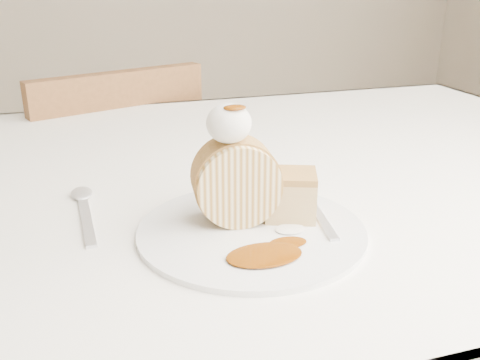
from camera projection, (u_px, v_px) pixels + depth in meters
name	position (u px, v px, depth m)	size (l,w,h in m)	color
table	(223.00, 225.00, 0.81)	(1.40, 0.90, 0.75)	white
chair_far	(113.00, 210.00, 1.32)	(0.50, 0.50, 0.82)	brown
plate	(251.00, 230.00, 0.59)	(0.25, 0.25, 0.01)	white
roulade_slice	(237.00, 182.00, 0.59)	(0.09, 0.09, 0.05)	beige
cake_chunk	(291.00, 198.00, 0.60)	(0.06, 0.05, 0.05)	#AB7A40
whipped_cream	(229.00, 123.00, 0.56)	(0.05, 0.05, 0.04)	white
caramel_drizzle	(235.00, 102.00, 0.54)	(0.02, 0.02, 0.01)	#642D04
caramel_pool	(264.00, 255.00, 0.53)	(0.08, 0.05, 0.00)	#642D04
fork	(321.00, 218.00, 0.60)	(0.02, 0.15, 0.00)	silver
spoon	(87.00, 222.00, 0.61)	(0.02, 0.16, 0.00)	silver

